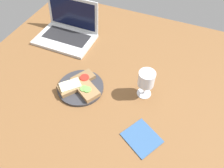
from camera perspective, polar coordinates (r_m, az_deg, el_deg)
wooden_table at (r=103.68cm, az=-1.87°, el=-2.34°), size 140.00×140.00×3.00cm
plate at (r=104.02cm, az=-8.19°, el=-0.87°), size 21.67×21.67×1.34cm
sandwich_with_cucumber at (r=100.26cm, az=-6.55°, el=-1.56°), size 13.84×12.27×2.67cm
sandwich_with_tomato at (r=105.38cm, az=-7.53°, el=1.56°), size 10.57×12.30×2.60cm
sandwich_with_cheese at (r=102.21cm, az=-10.79°, el=-0.73°), size 11.84×12.74×3.13cm
wine_glass at (r=95.24cm, az=8.95°, el=1.06°), size 7.32×7.32×13.85cm
laptop at (r=131.94cm, az=-11.57°, el=13.39°), size 32.59×24.13×20.39cm
napkin at (r=90.12cm, az=7.77°, el=-13.76°), size 17.47×16.94×0.40cm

